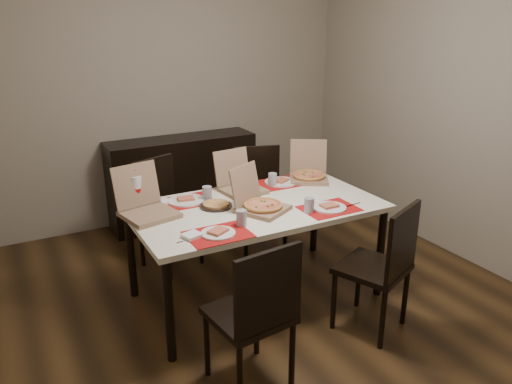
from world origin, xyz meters
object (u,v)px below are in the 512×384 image
Objects in this scene: chair_far_right at (260,193)px; dining_table at (256,213)px; dip_bowl at (250,196)px; pizza_box_center at (260,203)px; soda_bottle at (136,192)px; chair_near_left at (256,311)px; chair_near_right at (383,263)px; sideboard at (183,180)px; chair_far_left at (164,208)px.

dining_table is at bearing -120.40° from chair_far_right.
chair_far_right is 0.83m from dip_bowl.
pizza_box_center is 0.89m from soda_bottle.
chair_near_right is (1.01, 0.10, 0.00)m from chair_near_left.
chair_far_right is 3.16× the size of soda_bottle.
soda_bottle reaches higher than chair_near_left.
sideboard is 1.69m from dining_table.
dip_bowl is (0.03, 0.14, 0.08)m from dining_table.
sideboard is 0.98m from chair_far_right.
pizza_box_center is (-0.07, -1.78, 0.35)m from sideboard.
chair_far_right is at bearing 92.09° from chair_near_right.
sideboard is 3.36× the size of pizza_box_center.
dining_table is at bearing -101.11° from dip_bowl.
pizza_box_center reaches higher than chair_near_right.
dining_table is 0.98m from chair_near_right.
chair_far_left is (0.06, 1.76, 0.00)m from chair_near_left.
chair_near_right is at bearing -87.91° from chair_far_right.
pizza_box_center is (0.46, 0.80, 0.29)m from chair_near_left.
dining_table is 0.94m from chair_far_right.
sideboard is 1.61× the size of chair_far_right.
chair_near_right is at bearing -62.30° from dip_bowl.
sideboard is at bearing 58.15° from soda_bottle.
pizza_box_center is at bearing -102.90° from dip_bowl.
pizza_box_center is at bearing 60.16° from chair_near_left.
sideboard is 1.61× the size of chair_far_left.
soda_bottle reaches higher than sideboard.
chair_near_left is 1.20m from dip_bowl.
dip_bowl is at bearing 77.10° from pizza_box_center.
chair_far_left is 0.73m from soda_bottle.
chair_far_left is at bearing -119.86° from sideboard.
chair_far_right is 1.39m from soda_bottle.
chair_near_right is at bearing 5.76° from chair_near_left.
dip_bowl is (-0.50, 0.95, 0.25)m from chair_near_right.
sideboard reaches higher than dip_bowl.
chair_near_left is 3.16× the size of soda_bottle.
pizza_box_center reaches higher than chair_far_left.
chair_near_right is at bearing -41.01° from soda_bottle.
sideboard is at bearing 89.60° from dip_bowl.
chair_far_left is 7.63× the size of dip_bowl.
soda_bottle is at bearing -121.85° from sideboard.
soda_bottle is (-1.26, -0.46, 0.36)m from chair_far_right.
soda_bottle is (-0.83, -1.33, 0.42)m from sideboard.
sideboard is 5.10× the size of soda_bottle.
dip_bowl is (0.46, -0.71, 0.25)m from chair_far_left.
sideboard is 0.83× the size of dining_table.
soda_bottle is (-0.79, 0.34, 0.19)m from dining_table.
chair_near_left is 1.95m from chair_far_right.
soda_bottle is at bearing 156.70° from dining_table.
pizza_box_center is 0.26m from dip_bowl.
chair_near_right is 2.08× the size of pizza_box_center.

